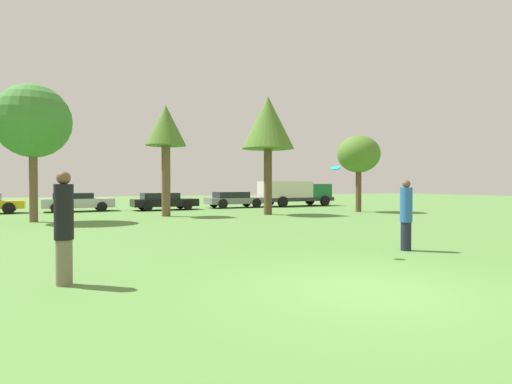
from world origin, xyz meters
The scene contains 12 objects.
ground_plane centered at (0.00, 0.00, 0.00)m, with size 120.00×120.00×0.00m, color #54843D.
person_thrower centered at (-4.53, 2.42, 1.00)m, with size 0.31×0.31×1.94m.
person_catcher centered at (3.55, 2.78, 0.94)m, with size 0.31×0.31×1.85m.
frisbee centered at (1.35, 2.82, 2.12)m, with size 0.24×0.23×0.14m.
tree_1 centered at (-6.00, 16.21, 4.65)m, with size 3.38×3.38×6.37m.
tree_2 centered at (0.33, 17.11, 4.76)m, with size 2.22×2.22×6.10m.
tree_3 centered at (6.01, 15.97, 5.25)m, with size 3.04×3.04×6.87m.
tree_4 centered at (12.39, 15.77, 3.66)m, with size 2.73×2.73×4.89m.
parked_car_silver centered at (-4.06, 23.69, 0.65)m, with size 4.41×2.25×1.21m.
parked_car_black centered at (1.38, 22.90, 0.63)m, with size 4.49×2.10×1.18m.
parked_car_grey centered at (6.88, 23.61, 0.65)m, with size 4.56×2.13×1.20m.
delivery_truck_green centered at (12.28, 23.83, 1.15)m, with size 6.60×2.65×2.02m.
Camera 1 is at (-4.41, -5.23, 1.71)m, focal length 28.54 mm.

